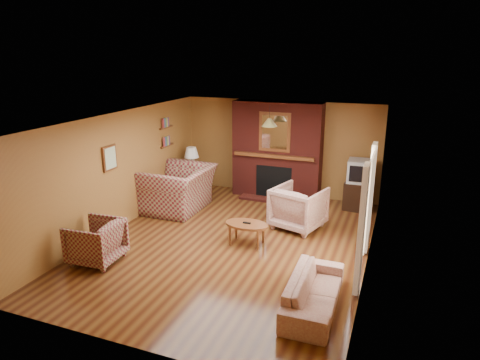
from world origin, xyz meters
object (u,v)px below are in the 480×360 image
at_px(table_lamp, 192,158).
at_px(tv_stand, 358,195).
at_px(plaid_armchair, 96,241).
at_px(side_table, 192,182).
at_px(fireplace, 277,151).
at_px(floral_armchair, 299,207).
at_px(coffee_table, 247,226).
at_px(crt_tv, 360,171).
at_px(floral_sofa, 314,292).
at_px(plaid_loveseat, 179,189).

xyz_separation_m(table_lamp, tv_stand, (4.15, 0.35, -0.62)).
relative_size(plaid_armchair, side_table, 1.36).
distance_m(fireplace, floral_armchair, 2.16).
distance_m(fireplace, table_lamp, 2.18).
bearing_deg(floral_armchair, coffee_table, 73.88).
height_order(plaid_armchair, tv_stand, plaid_armchair).
bearing_deg(plaid_armchair, table_lamp, 178.99).
bearing_deg(plaid_armchair, floral_armchair, 129.74).
bearing_deg(floral_armchair, side_table, -5.35).
xyz_separation_m(plaid_armchair, crt_tv, (4.00, 4.32, 0.55)).
bearing_deg(floral_armchair, fireplace, -44.17).
distance_m(floral_sofa, tv_stand, 4.36).
relative_size(plaid_loveseat, floral_sofa, 0.92).
height_order(fireplace, coffee_table, fireplace).
relative_size(coffee_table, side_table, 1.38).
distance_m(coffee_table, tv_stand, 3.25).
distance_m(plaid_armchair, crt_tv, 5.91).
distance_m(side_table, crt_tv, 4.21).
xyz_separation_m(fireplace, crt_tv, (2.05, -0.19, -0.26)).
height_order(plaid_loveseat, floral_armchair, plaid_loveseat).
bearing_deg(coffee_table, floral_sofa, -45.17).
bearing_deg(side_table, fireplace, 14.29).
distance_m(fireplace, plaid_loveseat, 2.61).
height_order(coffee_table, crt_tv, crt_tv).
bearing_deg(floral_sofa, plaid_loveseat, 51.69).
bearing_deg(floral_sofa, tv_stand, -3.15).
relative_size(coffee_table, tv_stand, 1.26).
height_order(fireplace, tv_stand, fireplace).
relative_size(plaid_armchair, table_lamp, 1.35).
distance_m(plaid_loveseat, crt_tv, 4.21).
height_order(floral_armchair, table_lamp, table_lamp).
bearing_deg(floral_sofa, fireplace, 21.51).
bearing_deg(floral_sofa, coffee_table, 43.65).
xyz_separation_m(fireplace, tv_stand, (2.05, -0.18, -0.85)).
relative_size(side_table, crt_tv, 1.05).
xyz_separation_m(fireplace, plaid_armchair, (-1.95, -4.51, -0.81)).
height_order(floral_sofa, side_table, side_table).
xyz_separation_m(floral_armchair, coffee_table, (-0.73, -1.15, -0.07)).
xyz_separation_m(plaid_loveseat, coffee_table, (2.12, -1.20, -0.13)).
distance_m(plaid_loveseat, floral_armchair, 2.85).
height_order(floral_armchair, tv_stand, floral_armchair).
relative_size(floral_sofa, side_table, 2.78).
height_order(plaid_armchair, table_lamp, table_lamp).
xyz_separation_m(floral_armchair, table_lamp, (-3.10, 1.23, 0.51)).
height_order(plaid_loveseat, tv_stand, plaid_loveseat).
bearing_deg(crt_tv, tv_stand, 90.00).
xyz_separation_m(fireplace, side_table, (-2.10, -0.53, -0.88)).
bearing_deg(crt_tv, fireplace, 174.70).
distance_m(floral_sofa, table_lamp, 5.71).
bearing_deg(crt_tv, floral_sofa, -91.97).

